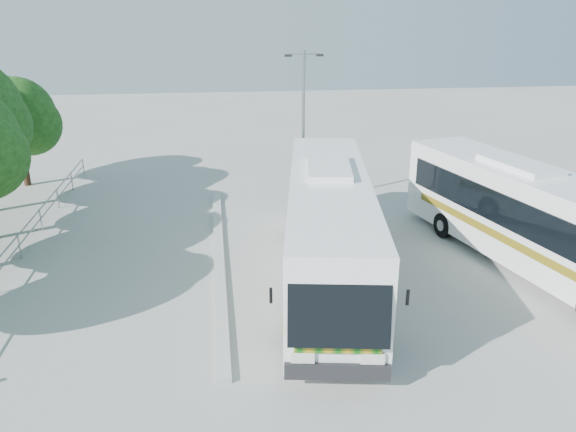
{
  "coord_description": "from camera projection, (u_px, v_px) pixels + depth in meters",
  "views": [
    {
      "loc": [
        -2.27,
        -18.31,
        9.14
      ],
      "look_at": [
        0.33,
        1.2,
        1.92
      ],
      "focal_mm": 35.0,
      "sensor_mm": 36.0,
      "label": 1
    }
  ],
  "objects": [
    {
      "name": "tree_far_e",
      "position": [
        18.0,
        115.0,
        29.94
      ],
      "size": [
        4.54,
        4.28,
        5.92
      ],
      "color": "#382314",
      "rests_on": "ground"
    },
    {
      "name": "railing",
      "position": [
        26.0,
        231.0,
        22.69
      ],
      "size": [
        0.06,
        22.0,
        1.0
      ],
      "color": "gray",
      "rests_on": "ground"
    },
    {
      "name": "ground",
      "position": [
        283.0,
        277.0,
        20.47
      ],
      "size": [
        100.0,
        100.0,
        0.0
      ],
      "primitive_type": "plane",
      "color": "#AAAAA4",
      "rests_on": "ground"
    },
    {
      "name": "coach_adjacent",
      "position": [
        534.0,
        218.0,
        20.59
      ],
      "size": [
        5.34,
        13.33,
        3.63
      ],
      "rotation": [
        0.0,
        0.0,
        0.22
      ],
      "color": "white",
      "rests_on": "ground"
    },
    {
      "name": "coach_main",
      "position": [
        329.0,
        225.0,
        19.79
      ],
      "size": [
        4.82,
        13.63,
        3.71
      ],
      "rotation": [
        0.0,
        0.0,
        -0.16
      ],
      "color": "white",
      "rests_on": "ground"
    },
    {
      "name": "lamppost",
      "position": [
        303.0,
        122.0,
        26.88
      ],
      "size": [
        1.82,
        0.22,
        7.44
      ],
      "rotation": [
        0.0,
        0.0,
        0.03
      ],
      "color": "#919599",
      "rests_on": "ground"
    },
    {
      "name": "kerb_divider",
      "position": [
        219.0,
        256.0,
        22.02
      ],
      "size": [
        0.4,
        16.0,
        0.15
      ],
      "primitive_type": "cube",
      "color": "#B2B2AD",
      "rests_on": "ground"
    }
  ]
}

